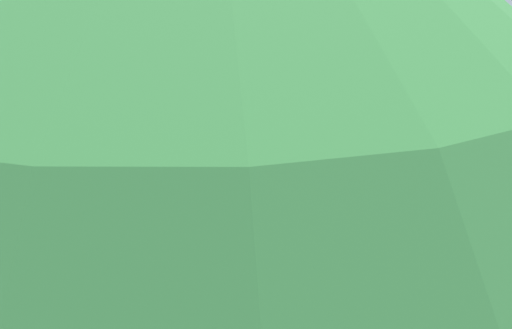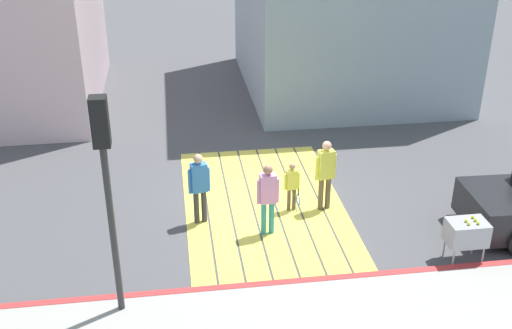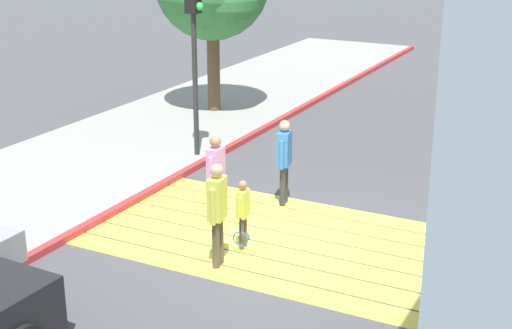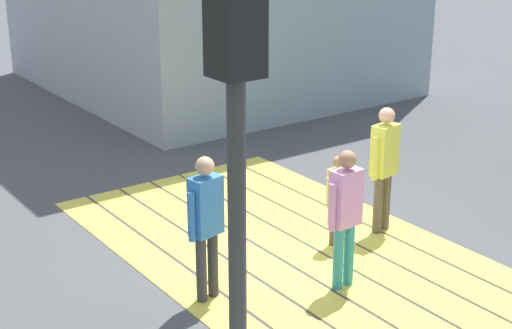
% 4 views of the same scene
% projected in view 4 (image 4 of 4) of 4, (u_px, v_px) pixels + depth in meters
% --- Properties ---
extents(ground_plane, '(120.00, 120.00, 0.00)m').
position_uv_depth(ground_plane, '(284.00, 247.00, 10.28)').
color(ground_plane, '#4C4C4F').
extents(crosswalk_stripes, '(6.40, 3.80, 0.01)m').
position_uv_depth(crosswalk_stripes, '(284.00, 247.00, 10.28)').
color(crosswalk_stripes, '#EAD64C').
rests_on(crosswalk_stripes, ground).
extents(traffic_light_corner, '(0.39, 0.28, 4.24)m').
position_uv_depth(traffic_light_corner, '(234.00, 134.00, 4.77)').
color(traffic_light_corner, '#2D2D2D').
rests_on(traffic_light_corner, ground).
extents(pedestrian_adult_lead, '(0.24, 0.50, 1.71)m').
position_uv_depth(pedestrian_adult_lead, '(345.00, 210.00, 8.92)').
color(pedestrian_adult_lead, teal).
rests_on(pedestrian_adult_lead, ground).
extents(pedestrian_adult_trailing, '(0.29, 0.51, 1.77)m').
position_uv_depth(pedestrian_adult_trailing, '(384.00, 161.00, 10.43)').
color(pedestrian_adult_trailing, brown).
rests_on(pedestrian_adult_trailing, ground).
extents(pedestrian_adult_side, '(0.28, 0.50, 1.73)m').
position_uv_depth(pedestrian_adult_side, '(206.00, 218.00, 8.65)').
color(pedestrian_adult_side, '#333338').
rests_on(pedestrian_adult_side, ground).
extents(pedestrian_child_with_racket, '(0.29, 0.39, 1.24)m').
position_uv_depth(pedestrian_child_with_racket, '(338.00, 195.00, 10.15)').
color(pedestrian_child_with_racket, brown).
rests_on(pedestrian_child_with_racket, ground).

